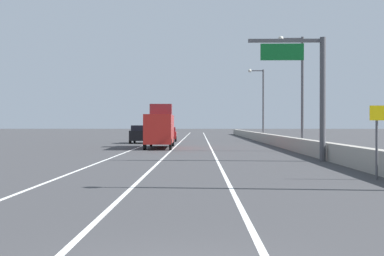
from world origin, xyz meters
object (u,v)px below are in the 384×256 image
(overhead_sign_gantry, at_px, (311,83))
(car_black_2, at_px, (139,134))
(box_truck, at_px, (160,128))
(lamp_post_right_third, at_px, (261,100))
(car_white_1, at_px, (165,131))
(lamp_post_right_second, at_px, (299,85))
(speed_advisory_sign, at_px, (377,136))
(car_red_0, at_px, (169,134))

(overhead_sign_gantry, relative_size, car_black_2, 1.76)
(car_black_2, bearing_deg, box_truck, -72.76)
(lamp_post_right_third, height_order, car_white_1, lamp_post_right_third)
(overhead_sign_gantry, distance_m, lamp_post_right_second, 10.77)
(car_white_1, relative_size, car_black_2, 1.02)
(speed_advisory_sign, bearing_deg, lamp_post_right_second, 86.70)
(overhead_sign_gantry, bearing_deg, lamp_post_right_second, 81.47)
(lamp_post_right_second, bearing_deg, car_black_2, 133.78)
(overhead_sign_gantry, bearing_deg, car_red_0, 107.92)
(lamp_post_right_second, relative_size, car_red_0, 2.24)
(lamp_post_right_second, relative_size, car_black_2, 2.24)
(lamp_post_right_second, xyz_separation_m, car_red_0, (-12.27, 22.38, -4.60))
(car_white_1, distance_m, box_truck, 47.97)
(overhead_sign_gantry, bearing_deg, box_truck, 123.42)
(overhead_sign_gantry, bearing_deg, car_white_1, 102.03)
(car_red_0, bearing_deg, overhead_sign_gantry, -72.08)
(lamp_post_right_third, bearing_deg, car_black_2, -155.14)
(overhead_sign_gantry, xyz_separation_m, speed_advisory_sign, (0.44, -9.36, -2.96))
(car_black_2, height_order, box_truck, box_truck)
(lamp_post_right_second, xyz_separation_m, lamp_post_right_third, (-0.06, 23.19, 0.00))
(overhead_sign_gantry, distance_m, box_truck, 19.14)
(car_black_2, bearing_deg, speed_advisory_sign, -68.43)
(box_truck, bearing_deg, car_red_0, 90.81)
(overhead_sign_gantry, relative_size, speed_advisory_sign, 2.50)
(car_black_2, bearing_deg, lamp_post_right_second, -46.22)
(car_red_0, bearing_deg, speed_advisory_sign, -75.30)
(lamp_post_right_second, distance_m, lamp_post_right_third, 23.19)
(car_red_0, relative_size, car_black_2, 1.00)
(overhead_sign_gantry, height_order, car_red_0, overhead_sign_gantry)
(car_red_0, xyz_separation_m, car_white_1, (-2.89, 30.66, 0.03))
(lamp_post_right_third, bearing_deg, car_red_0, -176.22)
(lamp_post_right_third, bearing_deg, car_white_1, 116.83)
(speed_advisory_sign, distance_m, box_truck, 27.42)
(speed_advisory_sign, distance_m, car_white_1, 74.37)
(car_black_2, bearing_deg, car_red_0, 63.53)
(overhead_sign_gantry, relative_size, car_red_0, 1.76)
(overhead_sign_gantry, distance_m, car_red_0, 34.90)
(lamp_post_right_second, xyz_separation_m, box_truck, (-12.02, 5.18, -3.60))
(speed_advisory_sign, relative_size, car_black_2, 0.70)
(overhead_sign_gantry, xyz_separation_m, box_truck, (-10.43, 15.80, -2.80))
(lamp_post_right_second, distance_m, car_white_1, 55.35)
(overhead_sign_gantry, height_order, lamp_post_right_second, lamp_post_right_second)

